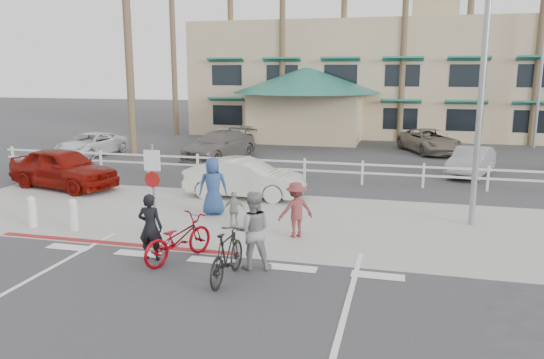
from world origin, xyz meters
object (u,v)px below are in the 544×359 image
(bike_black, at_px, (227,255))
(car_red_compact, at_px, (63,168))
(car_white_sedan, at_px, (245,178))
(sign_post, at_px, (154,185))
(bike_red, at_px, (178,239))

(bike_black, xyz_separation_m, car_red_compact, (-9.42, 7.43, 0.22))
(car_white_sedan, bearing_deg, sign_post, 168.43)
(bike_red, distance_m, car_red_compact, 10.22)
(sign_post, height_order, car_red_compact, sign_post)
(bike_red, height_order, bike_black, bike_black)
(bike_black, relative_size, car_red_compact, 0.41)
(sign_post, distance_m, car_red_compact, 7.98)
(bike_black, height_order, car_white_sedan, car_white_sedan)
(car_red_compact, bearing_deg, sign_post, -112.50)
(sign_post, bearing_deg, car_white_sedan, 77.70)
(bike_red, distance_m, car_white_sedan, 6.78)
(bike_red, xyz_separation_m, bike_black, (1.57, -0.90, 0.03))
(sign_post, relative_size, bike_black, 1.50)
(bike_red, relative_size, bike_black, 1.09)
(sign_post, bearing_deg, car_red_compact, 143.07)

